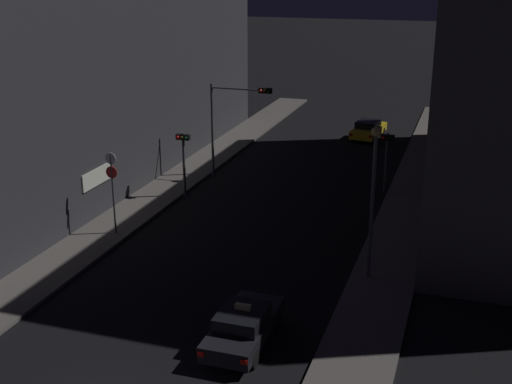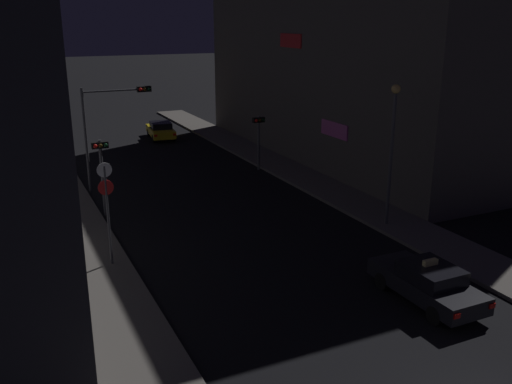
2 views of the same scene
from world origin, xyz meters
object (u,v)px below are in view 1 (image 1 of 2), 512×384
at_px(far_car, 368,129).
at_px(traffic_light_overhead, 233,112).
at_px(sign_pole_left, 113,185).
at_px(street_lamp_near_block, 373,185).
at_px(traffic_light_right_kerb, 387,150).
at_px(traffic_light_left_kerb, 183,152).
at_px(taxi, 243,326).

height_order(far_car, traffic_light_overhead, traffic_light_overhead).
distance_m(sign_pole_left, street_lamp_near_block, 12.95).
distance_m(traffic_light_right_kerb, street_lamp_near_block, 12.26).
xyz_separation_m(traffic_light_left_kerb, street_lamp_near_block, (11.85, -7.39, 1.53)).
bearing_deg(traffic_light_left_kerb, traffic_light_right_kerb, 23.43).
bearing_deg(street_lamp_near_block, taxi, -117.29).
relative_size(traffic_light_overhead, sign_pole_left, 1.43).
bearing_deg(traffic_light_overhead, traffic_light_left_kerb, -107.20).
bearing_deg(traffic_light_left_kerb, street_lamp_near_block, -31.95).
distance_m(traffic_light_left_kerb, sign_pole_left, 6.43).
xyz_separation_m(taxi, traffic_light_left_kerb, (-8.45, 13.99, 2.04)).
distance_m(far_car, traffic_light_overhead, 14.74).
relative_size(traffic_light_overhead, traffic_light_right_kerb, 1.66).
xyz_separation_m(far_car, sign_pole_left, (-8.80, -23.62, 1.94)).
relative_size(traffic_light_left_kerb, street_lamp_near_block, 0.59).
relative_size(traffic_light_right_kerb, sign_pole_left, 0.86).
relative_size(taxi, traffic_light_left_kerb, 1.15).
height_order(traffic_light_overhead, traffic_light_right_kerb, traffic_light_overhead).
bearing_deg(sign_pole_left, traffic_light_right_kerb, 43.12).
relative_size(taxi, traffic_light_right_kerb, 1.25).
relative_size(traffic_light_left_kerb, traffic_light_right_kerb, 1.09).
bearing_deg(traffic_light_right_kerb, street_lamp_near_block, -85.32).
height_order(far_car, traffic_light_left_kerb, traffic_light_left_kerb).
relative_size(far_car, sign_pole_left, 1.11).
xyz_separation_m(far_car, street_lamp_near_block, (4.00, -24.65, 3.57)).
relative_size(traffic_light_overhead, street_lamp_near_block, 0.90).
height_order(traffic_light_overhead, traffic_light_left_kerb, traffic_light_overhead).
bearing_deg(traffic_light_left_kerb, sign_pole_left, -98.57).
relative_size(traffic_light_left_kerb, sign_pole_left, 0.93).
height_order(traffic_light_left_kerb, traffic_light_right_kerb, traffic_light_left_kerb).
height_order(traffic_light_right_kerb, street_lamp_near_block, street_lamp_near_block).
bearing_deg(street_lamp_near_block, sign_pole_left, 175.41).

